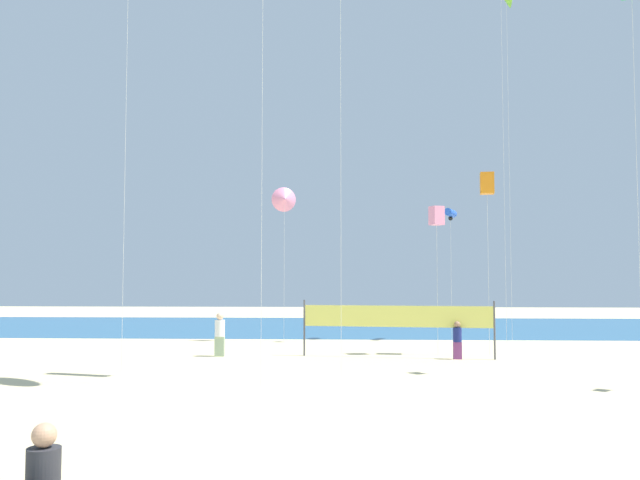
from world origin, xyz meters
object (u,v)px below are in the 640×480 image
Objects in this scene: kite_green_diamond at (632,5)px; beachgoer_white_shirt at (220,333)px; kite_blue_tube at (450,213)px; kite_orange_box at (487,184)px; kite_pink_delta at (284,199)px; beachgoer_navy_shirt at (457,339)px; kite_pink_box at (437,216)px; volleyball_net at (397,319)px.

beachgoer_white_shirt is at bearing 161.56° from kite_green_diamond.
kite_orange_box reaches higher than kite_blue_tube.
kite_pink_delta is at bearing 111.68° from beachgoer_white_shirt.
kite_green_diamond is at bearing 3.36° from beachgoer_navy_shirt.
kite_pink_box is (9.41, 0.95, 5.09)m from beachgoer_white_shirt.
kite_green_diamond reaches higher than kite_pink_box.
kite_blue_tube is at bearing 66.41° from volleyball_net.
kite_pink_delta is (-13.41, 11.90, -5.30)m from kite_green_diamond.
kite_orange_box is at bearing 0.94° from kite_pink_box.
beachgoer_white_shirt is at bearing 179.46° from volleyball_net.
volleyball_net is at bearing 147.27° from kite_green_diamond.
beachgoer_navy_shirt is at bearing -42.49° from kite_pink_delta.
kite_pink_delta is at bearing -171.96° from kite_blue_tube.
beachgoer_white_shirt is at bearing -175.14° from kite_orange_box.
beachgoer_white_shirt is 0.29× the size of kite_pink_box.
kite_blue_tube is at bearing 74.64° from beachgoer_white_shirt.
kite_pink_delta is at bearing 149.01° from kite_orange_box.
beachgoer_white_shirt is 0.23× the size of kite_orange_box.
volleyball_net reaches higher than beachgoer_navy_shirt.
kite_orange_box is (2.23, 0.04, 1.43)m from kite_pink_box.
beachgoer_navy_shirt is 5.49m from kite_pink_box.
kite_green_diamond is at bearing -71.55° from kite_blue_tube.
kite_blue_tube is (-4.39, 13.17, -5.98)m from kite_green_diamond.
kite_green_diamond is 1.67× the size of kite_orange_box.
kite_pink_delta reaches higher than volleyball_net.
beachgoer_navy_shirt is at bearing -136.83° from kite_orange_box.
volleyball_net is 14.67m from kite_green_diamond.
kite_green_diamond is (15.49, -5.16, 11.88)m from beachgoer_white_shirt.
kite_orange_box is (1.63, 1.53, 6.68)m from beachgoer_navy_shirt.
kite_green_diamond is at bearing -41.58° from kite_pink_delta.
kite_blue_tube is (11.09, 8.01, 5.90)m from beachgoer_white_shirt.
kite_pink_box reaches higher than beachgoer_white_shirt.
kite_blue_tube is (3.53, 8.08, 5.26)m from volleyball_net.
kite_blue_tube reaches higher than beachgoer_white_shirt.
beachgoer_white_shirt is 0.23× the size of kite_pink_delta.
volleyball_net is at bearing -51.12° from kite_pink_delta.
volleyball_net is (-2.45, 0.47, 0.80)m from beachgoer_navy_shirt.
beachgoer_navy_shirt is at bearing 139.78° from kite_green_diamond.
volleyball_net is 10.27m from kite_blue_tube.
kite_green_diamond is at bearing -45.19° from kite_pink_box.
kite_blue_tube is at bearing 108.45° from kite_green_diamond.
kite_green_diamond reaches higher than kite_pink_delta.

